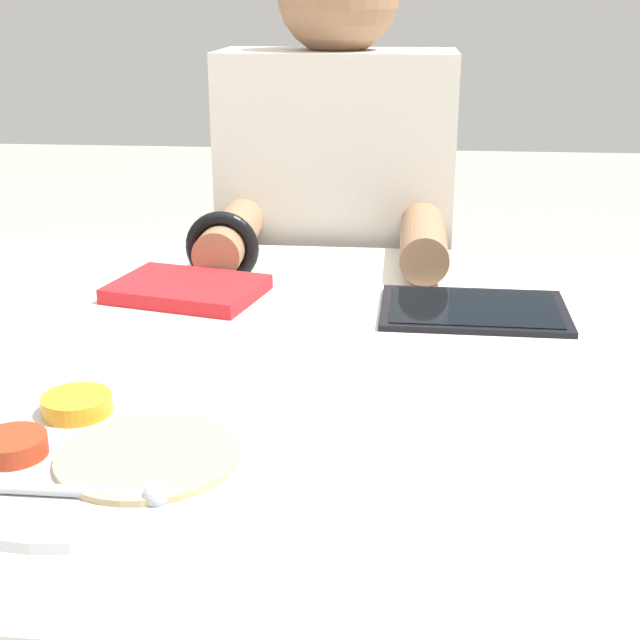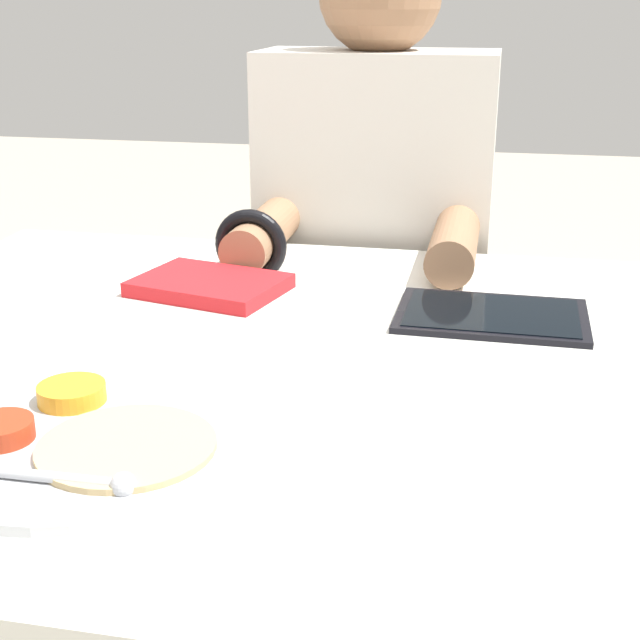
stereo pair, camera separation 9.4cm
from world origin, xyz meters
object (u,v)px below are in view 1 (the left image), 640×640
(thali_tray, at_px, (97,450))
(tablet_device, at_px, (474,310))
(red_notebook, at_px, (187,290))
(person_diner, at_px, (335,310))

(thali_tray, xyz_separation_m, tablet_device, (0.36, 0.42, -0.00))
(thali_tray, bearing_deg, tablet_device, 49.51)
(red_notebook, height_order, person_diner, person_diner)
(thali_tray, xyz_separation_m, person_diner, (0.15, 0.85, -0.16))
(thali_tray, bearing_deg, person_diner, 80.19)
(person_diner, bearing_deg, thali_tray, -99.81)
(thali_tray, height_order, tablet_device, thali_tray)
(red_notebook, bearing_deg, tablet_device, -4.98)
(tablet_device, bearing_deg, person_diner, 116.16)
(red_notebook, height_order, tablet_device, red_notebook)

